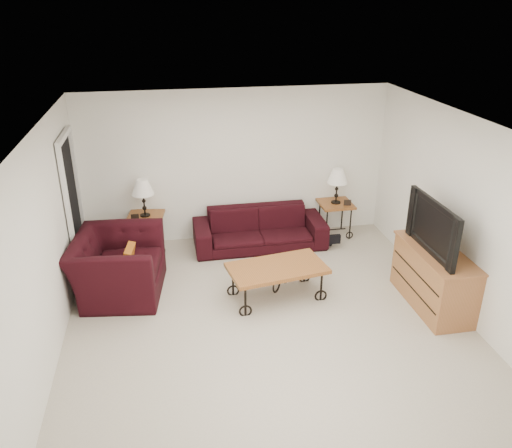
{
  "coord_description": "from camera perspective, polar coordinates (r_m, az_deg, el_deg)",
  "views": [
    {
      "loc": [
        -1.13,
        -5.44,
        3.8
      ],
      "look_at": [
        0.0,
        0.7,
        1.0
      ],
      "focal_mm": 35.94,
      "sensor_mm": 36.0,
      "label": 1
    }
  ],
  "objects": [
    {
      "name": "photo_frame_right",
      "position": [
        8.64,
        10.14,
        2.35
      ],
      "size": [
        0.12,
        0.04,
        0.1
      ],
      "primitive_type": "cube",
      "rotation": [
        0.0,
        0.0,
        -0.2
      ],
      "color": "black",
      "rests_on": "side_table_right"
    },
    {
      "name": "lamp_left",
      "position": [
        8.18,
        -12.41,
        2.85
      ],
      "size": [
        0.39,
        0.39,
        0.6
      ],
      "primitive_type": null,
      "rotation": [
        0.0,
        0.0,
        -0.16
      ],
      "color": "black",
      "rests_on": "side_table_left"
    },
    {
      "name": "sofa",
      "position": [
        8.36,
        0.39,
        -0.51
      ],
      "size": [
        2.13,
        0.83,
        0.62
      ],
      "primitive_type": "imported",
      "color": "black",
      "rests_on": "ground"
    },
    {
      "name": "armchair",
      "position": [
        7.26,
        -15.12,
        -4.49
      ],
      "size": [
        1.3,
        1.44,
        0.84
      ],
      "primitive_type": "imported",
      "rotation": [
        0.0,
        0.0,
        1.44
      ],
      "color": "black",
      "rests_on": "ground"
    },
    {
      "name": "tv_stand",
      "position": [
        7.16,
        19.19,
        -5.69
      ],
      "size": [
        0.56,
        1.34,
        0.8
      ],
      "primitive_type": "cube",
      "color": "#A55F3D",
      "rests_on": "ground"
    },
    {
      "name": "television",
      "position": [
        6.82,
        19.88,
        -0.26
      ],
      "size": [
        0.16,
        1.2,
        0.69
      ],
      "primitive_type": "imported",
      "rotation": [
        0.0,
        0.0,
        -1.57
      ],
      "color": "black",
      "rests_on": "tv_stand"
    },
    {
      "name": "ground",
      "position": [
        6.73,
        1.1,
        -10.22
      ],
      "size": [
        5.0,
        5.0,
        0.0
      ],
      "primitive_type": "plane",
      "color": "beige",
      "rests_on": "ground"
    },
    {
      "name": "throw_pillow",
      "position": [
        7.16,
        -14.03,
        -3.9
      ],
      "size": [
        0.15,
        0.39,
        0.38
      ],
      "primitive_type": "cube",
      "rotation": [
        0.0,
        0.0,
        1.44
      ],
      "color": "#B15A16",
      "rests_on": "armchair"
    },
    {
      "name": "wall_right",
      "position": [
        7.02,
        21.61,
        1.07
      ],
      "size": [
        0.02,
        5.0,
        2.5
      ],
      "primitive_type": "cube",
      "color": "white",
      "rests_on": "ground"
    },
    {
      "name": "wall_back",
      "position": [
        8.42,
        -2.23,
        6.5
      ],
      "size": [
        5.0,
        0.02,
        2.5
      ],
      "primitive_type": "cube",
      "color": "white",
      "rests_on": "ground"
    },
    {
      "name": "coffee_table",
      "position": [
        6.99,
        2.33,
        -6.47
      ],
      "size": [
        1.38,
        0.9,
        0.48
      ],
      "primitive_type": "cube",
      "rotation": [
        0.0,
        0.0,
        0.16
      ],
      "color": "brown",
      "rests_on": "ground"
    },
    {
      "name": "wall_front",
      "position": [
        4.05,
        8.51,
        -15.18
      ],
      "size": [
        5.0,
        0.02,
        2.5
      ],
      "primitive_type": "cube",
      "color": "white",
      "rests_on": "ground"
    },
    {
      "name": "side_table_right",
      "position": [
        8.85,
        8.74,
        0.56
      ],
      "size": [
        0.55,
        0.55,
        0.6
      ],
      "primitive_type": "cube",
      "rotation": [
        0.0,
        0.0,
        0.01
      ],
      "color": "brown",
      "rests_on": "ground"
    },
    {
      "name": "backpack",
      "position": [
        8.46,
        8.35,
        -1.08
      ],
      "size": [
        0.42,
        0.37,
        0.46
      ],
      "primitive_type": "ellipsoid",
      "rotation": [
        0.0,
        0.0,
        -0.35
      ],
      "color": "black",
      "rests_on": "ground"
    },
    {
      "name": "side_table_left",
      "position": [
        8.41,
        -12.05,
        -0.98
      ],
      "size": [
        0.63,
        0.63,
        0.6
      ],
      "primitive_type": "cube",
      "rotation": [
        0.0,
        0.0,
        -0.16
      ],
      "color": "brown",
      "rests_on": "ground"
    },
    {
      "name": "ceiling",
      "position": [
        5.71,
        1.3,
        10.97
      ],
      "size": [
        5.0,
        5.0,
        0.0
      ],
      "primitive_type": "plane",
      "color": "white",
      "rests_on": "wall_back"
    },
    {
      "name": "doorway",
      "position": [
        7.73,
        -19.66,
        1.61
      ],
      "size": [
        0.08,
        0.94,
        2.04
      ],
      "primitive_type": "cube",
      "color": "black",
      "rests_on": "ground"
    },
    {
      "name": "lamp_right",
      "position": [
        8.63,
        8.99,
        4.19
      ],
      "size": [
        0.34,
        0.34,
        0.6
      ],
      "primitive_type": null,
      "rotation": [
        0.0,
        0.0,
        0.01
      ],
      "color": "black",
      "rests_on": "side_table_right"
    },
    {
      "name": "wall_left",
      "position": [
        6.16,
        -22.25,
        -2.23
      ],
      "size": [
        0.02,
        5.0,
        2.5
      ],
      "primitive_type": "cube",
      "color": "white",
      "rests_on": "ground"
    },
    {
      "name": "photo_frame_left",
      "position": [
        8.14,
        -13.32,
        0.75
      ],
      "size": [
        0.12,
        0.02,
        0.1
      ],
      "primitive_type": "cube",
      "rotation": [
        0.0,
        0.0,
        0.02
      ],
      "color": "black",
      "rests_on": "side_table_left"
    }
  ]
}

